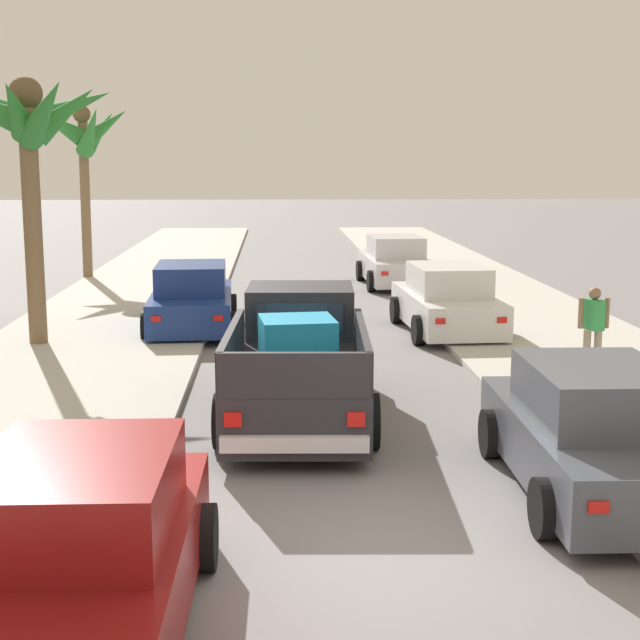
{
  "coord_description": "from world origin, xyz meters",
  "views": [
    {
      "loc": [
        -1.01,
        -8.59,
        3.87
      ],
      "look_at": [
        -0.27,
        6.55,
        1.2
      ],
      "focal_mm": 51.66,
      "sensor_mm": 36.0,
      "label": 1
    }
  ],
  "objects_px": {
    "car_right_near": "(77,557)",
    "pedestrian": "(593,324)",
    "car_left_far": "(395,263)",
    "palm_tree_left_fore": "(29,125)",
    "pickup_truck": "(299,364)",
    "car_left_mid": "(594,434)",
    "car_left_near": "(192,300)",
    "car_right_mid": "(447,302)",
    "palm_tree_right_fore": "(83,136)"
  },
  "relations": [
    {
      "from": "car_left_near",
      "to": "palm_tree_right_fore",
      "type": "distance_m",
      "value": 10.74
    },
    {
      "from": "car_left_far",
      "to": "palm_tree_right_fore",
      "type": "relative_size",
      "value": 0.77
    },
    {
      "from": "car_right_mid",
      "to": "palm_tree_right_fore",
      "type": "distance_m",
      "value": 14.34
    },
    {
      "from": "car_left_mid",
      "to": "car_right_mid",
      "type": "height_order",
      "value": "same"
    },
    {
      "from": "car_left_mid",
      "to": "palm_tree_right_fore",
      "type": "bearing_deg",
      "value": 116.22
    },
    {
      "from": "car_right_mid",
      "to": "palm_tree_left_fore",
      "type": "distance_m",
      "value": 9.57
    },
    {
      "from": "car_left_far",
      "to": "car_right_mid",
      "type": "bearing_deg",
      "value": -88.83
    },
    {
      "from": "car_left_mid",
      "to": "car_left_far",
      "type": "distance_m",
      "value": 17.82
    },
    {
      "from": "car_left_mid",
      "to": "car_right_near",
      "type": "bearing_deg",
      "value": -149.74
    },
    {
      "from": "palm_tree_left_fore",
      "to": "palm_tree_right_fore",
      "type": "bearing_deg",
      "value": 96.1
    },
    {
      "from": "car_left_mid",
      "to": "pedestrian",
      "type": "height_order",
      "value": "pedestrian"
    },
    {
      "from": "car_left_mid",
      "to": "palm_tree_left_fore",
      "type": "relative_size",
      "value": 0.78
    },
    {
      "from": "car_right_mid",
      "to": "car_left_far",
      "type": "distance_m",
      "value": 7.79
    },
    {
      "from": "pickup_truck",
      "to": "car_left_mid",
      "type": "bearing_deg",
      "value": -45.77
    },
    {
      "from": "car_right_near",
      "to": "palm_tree_right_fore",
      "type": "relative_size",
      "value": 0.76
    },
    {
      "from": "car_left_near",
      "to": "car_left_mid",
      "type": "distance_m",
      "value": 11.95
    },
    {
      "from": "pickup_truck",
      "to": "car_left_mid",
      "type": "distance_m",
      "value": 4.79
    },
    {
      "from": "car_left_mid",
      "to": "pickup_truck",
      "type": "bearing_deg",
      "value": 134.23
    },
    {
      "from": "car_right_near",
      "to": "palm_tree_right_fore",
      "type": "bearing_deg",
      "value": 100.96
    },
    {
      "from": "car_right_near",
      "to": "pedestrian",
      "type": "xyz_separation_m",
      "value": [
        7.34,
        9.03,
        0.2
      ]
    },
    {
      "from": "car_left_mid",
      "to": "car_left_far",
      "type": "bearing_deg",
      "value": 90.02
    },
    {
      "from": "car_right_near",
      "to": "palm_tree_right_fore",
      "type": "distance_m",
      "value": 23.54
    },
    {
      "from": "car_left_near",
      "to": "car_left_far",
      "type": "distance_m",
      "value": 9.14
    },
    {
      "from": "car_right_mid",
      "to": "palm_tree_right_fore",
      "type": "relative_size",
      "value": 0.77
    },
    {
      "from": "pickup_truck",
      "to": "car_left_far",
      "type": "relative_size",
      "value": 1.23
    },
    {
      "from": "palm_tree_right_fore",
      "to": "pedestrian",
      "type": "distance_m",
      "value": 18.47
    },
    {
      "from": "car_left_far",
      "to": "palm_tree_left_fore",
      "type": "height_order",
      "value": "palm_tree_left_fore"
    },
    {
      "from": "car_right_near",
      "to": "car_left_far",
      "type": "height_order",
      "value": "same"
    },
    {
      "from": "pickup_truck",
      "to": "car_right_near",
      "type": "xyz_separation_m",
      "value": [
        -1.96,
        -6.52,
        -0.09
      ]
    },
    {
      "from": "pickup_truck",
      "to": "palm_tree_right_fore",
      "type": "distance_m",
      "value": 17.88
    },
    {
      "from": "car_right_near",
      "to": "pedestrian",
      "type": "bearing_deg",
      "value": 50.89
    },
    {
      "from": "car_left_mid",
      "to": "palm_tree_left_fore",
      "type": "xyz_separation_m",
      "value": [
        -8.54,
        8.74,
        3.81
      ]
    },
    {
      "from": "pickup_truck",
      "to": "car_right_mid",
      "type": "distance_m",
      "value": 7.47
    },
    {
      "from": "car_right_mid",
      "to": "palm_tree_left_fore",
      "type": "height_order",
      "value": "palm_tree_left_fore"
    },
    {
      "from": "pickup_truck",
      "to": "car_right_near",
      "type": "height_order",
      "value": "pickup_truck"
    },
    {
      "from": "palm_tree_right_fore",
      "to": "pickup_truck",
      "type": "bearing_deg",
      "value": -68.63
    },
    {
      "from": "car_right_mid",
      "to": "palm_tree_right_fore",
      "type": "height_order",
      "value": "palm_tree_right_fore"
    },
    {
      "from": "pickup_truck",
      "to": "pedestrian",
      "type": "distance_m",
      "value": 5.94
    },
    {
      "from": "car_left_far",
      "to": "pedestrian",
      "type": "relative_size",
      "value": 2.71
    },
    {
      "from": "car_left_mid",
      "to": "car_right_mid",
      "type": "bearing_deg",
      "value": 89.13
    },
    {
      "from": "car_left_near",
      "to": "car_right_mid",
      "type": "bearing_deg",
      "value": -5.36
    },
    {
      "from": "car_left_mid",
      "to": "pedestrian",
      "type": "xyz_separation_m",
      "value": [
        2.04,
        5.94,
        0.2
      ]
    },
    {
      "from": "car_right_near",
      "to": "palm_tree_right_fore",
      "type": "height_order",
      "value": "palm_tree_right_fore"
    },
    {
      "from": "car_left_near",
      "to": "palm_tree_left_fore",
      "type": "distance_m",
      "value": 5.16
    },
    {
      "from": "car_right_mid",
      "to": "palm_tree_left_fore",
      "type": "xyz_separation_m",
      "value": [
        -8.69,
        -1.29,
        3.81
      ]
    },
    {
      "from": "car_right_near",
      "to": "car_left_far",
      "type": "bearing_deg",
      "value": 75.81
    },
    {
      "from": "car_left_near",
      "to": "car_right_near",
      "type": "xyz_separation_m",
      "value": [
        0.28,
        -13.66,
        0.0
      ]
    },
    {
      "from": "car_right_near",
      "to": "pedestrian",
      "type": "distance_m",
      "value": 11.63
    },
    {
      "from": "car_right_mid",
      "to": "palm_tree_left_fore",
      "type": "relative_size",
      "value": 0.79
    },
    {
      "from": "pickup_truck",
      "to": "palm_tree_right_fore",
      "type": "bearing_deg",
      "value": 111.37
    }
  ]
}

